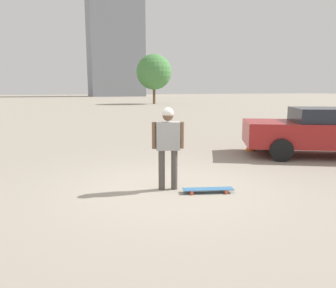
# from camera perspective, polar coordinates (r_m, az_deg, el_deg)

# --- Properties ---
(ground_plane) EXTENTS (220.00, 220.00, 0.00)m
(ground_plane) POSITION_cam_1_polar(r_m,az_deg,el_deg) (6.55, 0.00, -7.86)
(ground_plane) COLOR gray
(person) EXTENTS (0.60, 0.31, 1.61)m
(person) POSITION_cam_1_polar(r_m,az_deg,el_deg) (6.32, 0.00, 0.75)
(person) COLOR #4C4742
(person) RESTS_ON ground_plane
(skateboard) EXTENTS (0.99, 0.45, 0.08)m
(skateboard) POSITION_cam_1_polar(r_m,az_deg,el_deg) (6.36, 6.98, -7.84)
(skateboard) COLOR #336693
(skateboard) RESTS_ON ground_plane
(car_parked_near) EXTENTS (4.93, 3.69, 1.42)m
(car_parked_near) POSITION_cam_1_polar(r_m,az_deg,el_deg) (10.64, 25.86, 2.07)
(car_parked_near) COLOR maroon
(car_parked_near) RESTS_ON ground_plane
(building_block_distant) EXTENTS (13.62, 10.98, 26.81)m
(building_block_distant) POSITION_cam_1_polar(r_m,az_deg,el_deg) (90.69, -9.22, 16.72)
(building_block_distant) COLOR gray
(building_block_distant) RESTS_ON ground_plane
(tree_distant) EXTENTS (4.56, 4.56, 6.40)m
(tree_distant) POSITION_cam_1_polar(r_m,az_deg,el_deg) (43.44, -2.46, 12.41)
(tree_distant) COLOR brown
(tree_distant) RESTS_ON ground_plane
(traffic_cone) EXTENTS (0.29, 0.29, 0.61)m
(traffic_cone) POSITION_cam_1_polar(r_m,az_deg,el_deg) (10.88, 14.23, 0.53)
(traffic_cone) COLOR orange
(traffic_cone) RESTS_ON ground_plane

